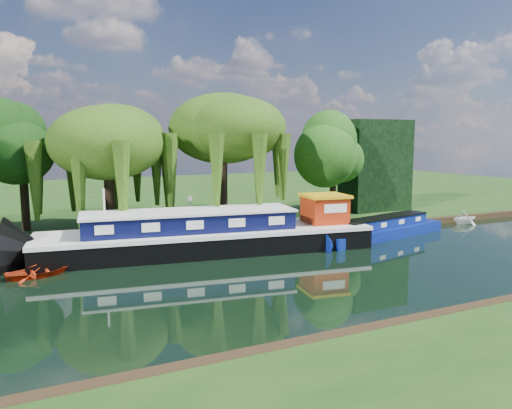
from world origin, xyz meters
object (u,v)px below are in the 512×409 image
narrowboat (384,229)px  white_cruiser (464,224)px  red_dinghy (38,276)px  dutch_barge (211,235)px

narrowboat → white_cruiser: bearing=-3.2°
narrowboat → red_dinghy: bearing=167.5°
red_dinghy → white_cruiser: size_ratio=1.30×
narrowboat → red_dinghy: size_ratio=3.77×
narrowboat → white_cruiser: size_ratio=4.88×
dutch_barge → red_dinghy: size_ratio=6.82×
narrowboat → red_dinghy: 22.18m
dutch_barge → narrowboat: size_ratio=1.81×
white_cruiser → dutch_barge: bearing=94.5°
narrowboat → red_dinghy: (-22.17, -0.01, -0.58)m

